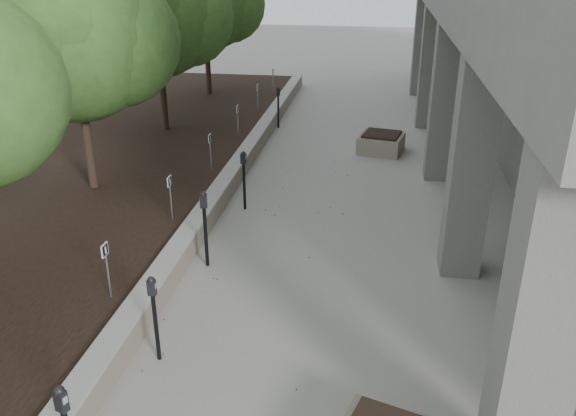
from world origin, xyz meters
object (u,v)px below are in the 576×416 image
Objects in this scene: parking_meter_2 at (155,319)px; parking_meter_5 at (278,108)px; crabapple_tree_5 at (205,21)px; parking_meter_3 at (205,229)px; crabapple_tree_3 at (78,71)px; planter_back at (381,142)px; parking_meter_4 at (244,181)px; crabapple_tree_4 at (158,39)px.

parking_meter_5 is at bearing 88.22° from parking_meter_2.
crabapple_tree_5 is 3.55× the size of parking_meter_3.
crabapple_tree_3 is 8.79m from planter_back.
parking_meter_3 is 2.72m from parking_meter_4.
crabapple_tree_3 and crabapple_tree_4 have the same top height.
parking_meter_3 is 1.09× the size of parking_meter_5.
parking_meter_5 is at bearing 80.59° from parking_meter_3.
crabapple_tree_4 is at bearing 90.00° from crabapple_tree_3.
crabapple_tree_5 is 13.27m from parking_meter_3.
crabapple_tree_5 reaches higher than parking_meter_3.
planter_back is (6.71, 4.92, -2.83)m from crabapple_tree_3.
parking_meter_2 is (3.56, -15.40, -2.42)m from crabapple_tree_5.
crabapple_tree_5 is 16.00m from parking_meter_2.
parking_meter_5 is (3.25, 6.98, -2.42)m from crabapple_tree_3.
parking_meter_4 is 1.15× the size of planter_back.
crabapple_tree_4 is 1.00× the size of crabapple_tree_5.
crabapple_tree_5 is (0.00, 10.00, 0.00)m from crabapple_tree_3.
planter_back is at bearing -37.11° from crabapple_tree_5.
crabapple_tree_4 is 3.85× the size of parking_meter_4.
planter_back is (6.71, -5.08, -2.83)m from crabapple_tree_5.
crabapple_tree_5 is 4.44× the size of planter_back.
parking_meter_2 is at bearing -106.97° from planter_back.
parking_meter_2 is at bearing -71.12° from crabapple_tree_4.
crabapple_tree_5 reaches higher than planter_back.
parking_meter_3 is (-0.07, 2.82, 0.07)m from parking_meter_2.
parking_meter_4 is (3.62, -9.86, -2.41)m from crabapple_tree_5.
parking_meter_2 is (3.56, -5.40, -2.42)m from crabapple_tree_3.
parking_meter_2 is at bearing -104.03° from parking_meter_5.
crabapple_tree_4 reaches higher than parking_meter_4.
parking_meter_2 is 5.54m from parking_meter_4.
crabapple_tree_4 is 7.28m from planter_back.
crabapple_tree_3 is 10.00m from crabapple_tree_5.
parking_meter_2 is 0.91× the size of parking_meter_3.
parking_meter_2 is 1.14× the size of planter_back.
planter_back is (3.22, 7.51, -0.48)m from parking_meter_3.
crabapple_tree_4 is at bearing 136.54° from parking_meter_4.
crabapple_tree_5 is at bearing 90.00° from crabapple_tree_3.
crabapple_tree_5 is at bearing 121.68° from parking_meter_5.
crabapple_tree_5 is at bearing 94.66° from parking_meter_3.
crabapple_tree_3 is at bearing 120.15° from parking_meter_2.
parking_meter_5 is (-0.24, 9.57, -0.07)m from parking_meter_3.
crabapple_tree_5 is at bearing 99.80° from parking_meter_2.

